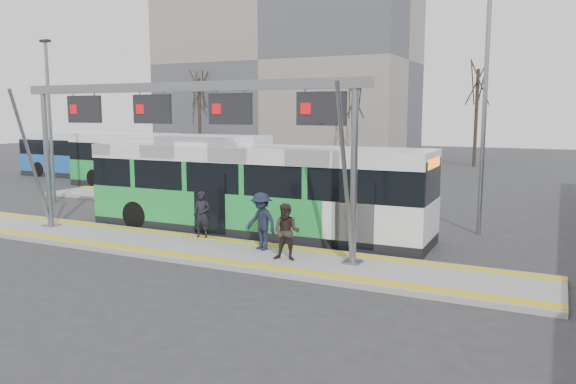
# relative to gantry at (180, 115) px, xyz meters

# --- Properties ---
(ground) EXTENTS (120.00, 120.00, 0.00)m
(ground) POSITION_rel_gantry_xyz_m (0.35, -0.25, -4.30)
(ground) COLOR #2D2D30
(ground) RESTS_ON ground
(platform_main) EXTENTS (22.00, 3.00, 0.15)m
(platform_main) POSITION_rel_gantry_xyz_m (0.35, -0.25, -4.22)
(platform_main) COLOR gray
(platform_main) RESTS_ON ground
(platform_second) EXTENTS (20.00, 3.00, 0.15)m
(platform_second) POSITION_rel_gantry_xyz_m (-3.65, 7.75, -4.22)
(platform_second) COLOR gray
(platform_second) RESTS_ON ground
(tactile_main) EXTENTS (22.00, 2.65, 0.02)m
(tactile_main) POSITION_rel_gantry_xyz_m (0.35, -0.25, -4.14)
(tactile_main) COLOR yellow
(tactile_main) RESTS_ON platform_main
(tactile_second) EXTENTS (20.00, 0.35, 0.02)m
(tactile_second) POSITION_rel_gantry_xyz_m (-3.65, 8.90, -4.14)
(tactile_second) COLOR yellow
(tactile_second) RESTS_ON platform_second
(gantry) EXTENTS (13.00, 1.68, 5.20)m
(gantry) POSITION_rel_gantry_xyz_m (0.00, 0.00, 0.00)
(gantry) COLOR slate
(gantry) RESTS_ON platform_main
(apartment_block) EXTENTS (24.50, 12.50, 18.40)m
(apartment_block) POSITION_rel_gantry_xyz_m (-13.65, 35.75, 4.91)
(apartment_block) COLOR gray
(apartment_block) RESTS_ON ground
(hero_bus) EXTENTS (12.82, 2.94, 3.51)m
(hero_bus) POSITION_rel_gantry_xyz_m (1.01, 2.92, -2.69)
(hero_bus) COLOR black
(hero_bus) RESTS_ON ground
(bg_bus_green) EXTENTS (12.63, 2.92, 3.15)m
(bg_bus_green) POSITION_rel_gantry_xyz_m (-9.42, 11.13, -2.75)
(bg_bus_green) COLOR black
(bg_bus_green) RESTS_ON ground
(bg_bus_blue) EXTENTS (11.71, 2.60, 3.05)m
(bg_bus_blue) POSITION_rel_gantry_xyz_m (-17.16, 13.53, -2.79)
(bg_bus_blue) COLOR black
(bg_bus_blue) RESTS_ON ground
(passenger_a) EXTENTS (0.66, 0.52, 1.60)m
(passenger_a) POSITION_rel_gantry_xyz_m (0.16, 0.85, -3.35)
(passenger_a) COLOR black
(passenger_a) RESTS_ON platform_main
(passenger_b) EXTENTS (0.90, 0.76, 1.65)m
(passenger_b) POSITION_rel_gantry_xyz_m (4.02, -0.49, -3.32)
(passenger_b) COLOR #2D211E
(passenger_b) RESTS_ON platform_main
(passenger_c) EXTENTS (1.31, 0.99, 1.79)m
(passenger_c) POSITION_rel_gantry_xyz_m (2.77, 0.29, -3.25)
(passenger_c) COLOR black
(passenger_c) RESTS_ON platform_main
(tree_left) EXTENTS (1.40, 1.40, 7.00)m
(tree_left) POSITION_rel_gantry_xyz_m (-3.56, 26.84, 1.01)
(tree_left) COLOR #382B21
(tree_left) RESTS_ON ground
(tree_mid) EXTENTS (1.40, 1.40, 8.85)m
(tree_mid) POSITION_rel_gantry_xyz_m (4.66, 32.97, 2.41)
(tree_mid) COLOR #382B21
(tree_mid) RESTS_ON ground
(tree_far) EXTENTS (1.40, 1.40, 8.47)m
(tree_far) POSITION_rel_gantry_xyz_m (-19.37, 28.85, 2.12)
(tree_far) COLOR #382B21
(tree_far) RESTS_ON ground
(lamp_west) EXTENTS (0.50, 0.25, 7.78)m
(lamp_west) POSITION_rel_gantry_xyz_m (-11.14, 4.63, -0.17)
(lamp_west) COLOR slate
(lamp_west) RESTS_ON ground
(lamp_east) EXTENTS (0.50, 0.25, 8.52)m
(lamp_east) POSITION_rel_gantry_xyz_m (8.47, 6.26, 0.20)
(lamp_east) COLOR slate
(lamp_east) RESTS_ON ground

